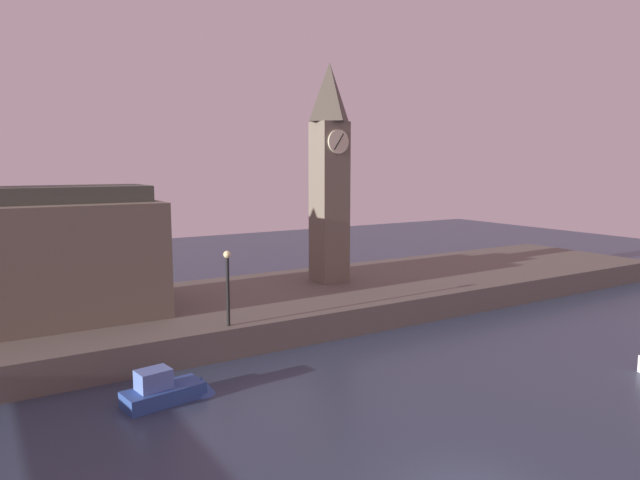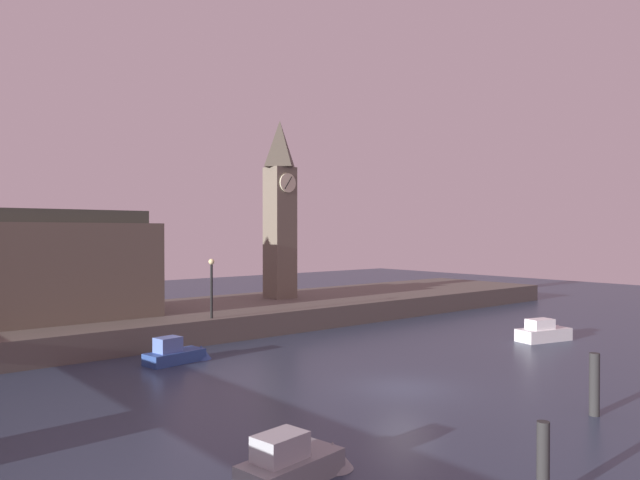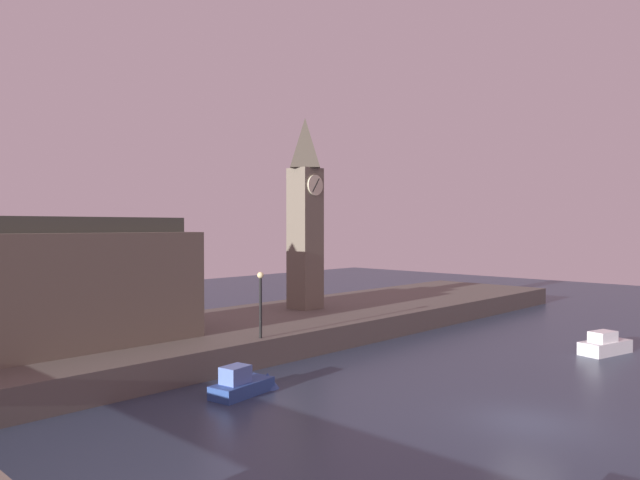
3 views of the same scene
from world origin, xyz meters
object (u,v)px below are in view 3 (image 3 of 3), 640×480
(boat_tour_blue, at_px, (247,384))
(boat_ferry_white, at_px, (607,344))
(streetlamp, at_px, (261,296))
(clock_tower, at_px, (305,210))
(parliament_hall, at_px, (14,285))

(boat_tour_blue, bearing_deg, boat_ferry_white, -23.61)
(boat_tour_blue, bearing_deg, streetlamp, 42.99)
(clock_tower, distance_m, parliament_hall, 20.81)
(parliament_hall, relative_size, boat_ferry_white, 3.88)
(parliament_hall, bearing_deg, streetlamp, -29.44)
(clock_tower, xyz_separation_m, streetlamp, (-9.82, -6.42, -5.05))
(streetlamp, relative_size, boat_ferry_white, 0.83)
(clock_tower, relative_size, streetlamp, 3.88)
(boat_ferry_white, distance_m, boat_tour_blue, 22.30)
(parliament_hall, bearing_deg, clock_tower, 1.25)
(boat_tour_blue, bearing_deg, clock_tower, 36.27)
(streetlamp, bearing_deg, boat_tour_blue, -137.01)
(streetlamp, xyz_separation_m, boat_ferry_white, (16.47, -12.63, -3.28))
(streetlamp, height_order, boat_tour_blue, streetlamp)
(parliament_hall, distance_m, streetlamp, 12.19)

